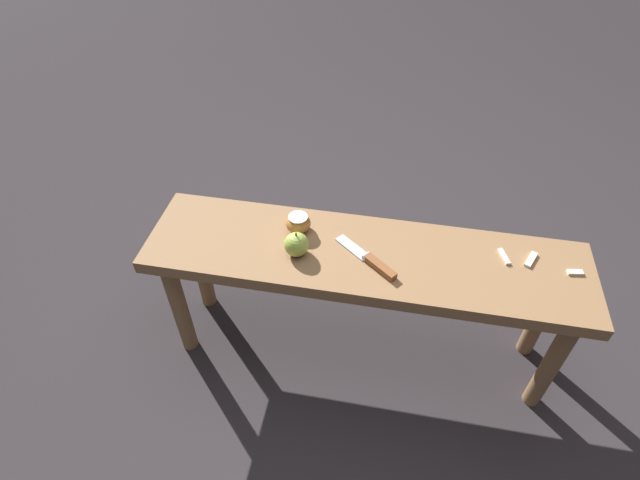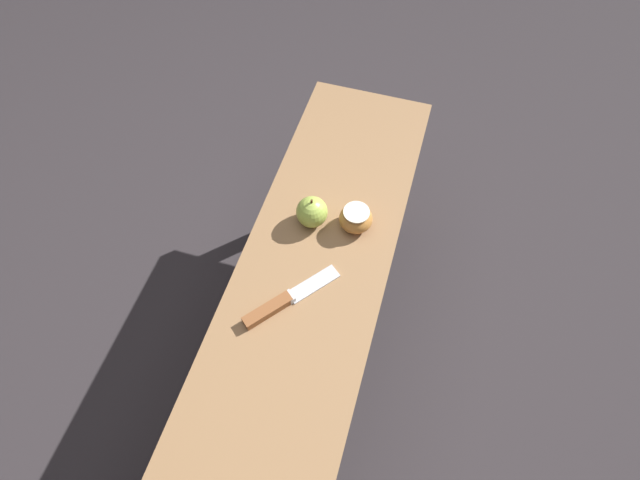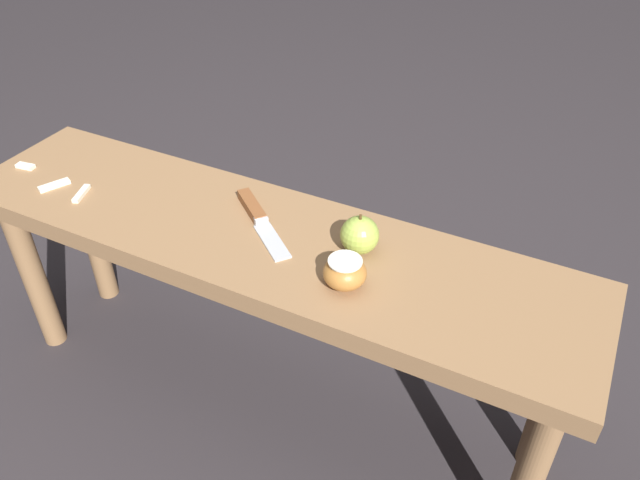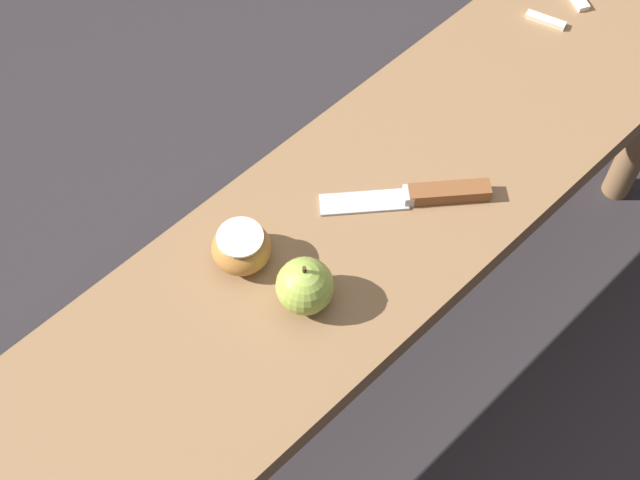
{
  "view_description": "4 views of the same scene",
  "coord_description": "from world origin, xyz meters",
  "views": [
    {
      "loc": [
        -0.05,
        0.99,
        1.47
      ],
      "look_at": [
        0.13,
        0.0,
        0.49
      ],
      "focal_mm": 28.0,
      "sensor_mm": 36.0,
      "label": 1
    },
    {
      "loc": [
        -0.4,
        -0.16,
        1.39
      ],
      "look_at": [
        0.13,
        0.0,
        0.49
      ],
      "focal_mm": 28.0,
      "sensor_mm": 36.0,
      "label": 2
    },
    {
      "loc": [
        0.52,
        -0.77,
        1.16
      ],
      "look_at": [
        0.13,
        0.0,
        0.49
      ],
      "focal_mm": 35.0,
      "sensor_mm": 36.0,
      "label": 3
    },
    {
      "loc": [
        0.52,
        0.41,
        1.41
      ],
      "look_at": [
        0.13,
        0.0,
        0.49
      ],
      "focal_mm": 50.0,
      "sensor_mm": 36.0,
      "label": 4
    }
  ],
  "objects": [
    {
      "name": "wooden_bench",
      "position": [
        0.0,
        0.0,
        0.39
      ],
      "size": [
        1.26,
        0.31,
        0.46
      ],
      "color": "olive",
      "rests_on": "ground_plane"
    },
    {
      "name": "apple_slice_center",
      "position": [
        -0.57,
        -0.03,
        0.47
      ],
      "size": [
        0.04,
        0.02,
        0.01
      ],
      "color": "white",
      "rests_on": "wooden_bench"
    },
    {
      "name": "apple_slice_near_knife",
      "position": [
        -0.45,
        -0.05,
        0.47
      ],
      "size": [
        0.04,
        0.06,
        0.01
      ],
      "color": "white",
      "rests_on": "wooden_bench"
    },
    {
      "name": "knife",
      "position": [
        -0.03,
        0.04,
        0.47
      ],
      "size": [
        0.19,
        0.16,
        0.02
      ],
      "rotation": [
        0.0,
        0.0,
        -0.68
      ],
      "color": "#B7BABF",
      "rests_on": "wooden_bench"
    },
    {
      "name": "apple_slice_near_bowl",
      "position": [
        -0.38,
        -0.05,
        0.47
      ],
      "size": [
        0.03,
        0.06,
        0.01
      ],
      "color": "white",
      "rests_on": "wooden_bench"
    },
    {
      "name": "apple_whole",
      "position": [
        0.19,
        0.04,
        0.5
      ],
      "size": [
        0.07,
        0.07,
        0.08
      ],
      "color": "#9EB747",
      "rests_on": "wooden_bench"
    },
    {
      "name": "ground_plane",
      "position": [
        0.0,
        0.0,
        0.0
      ],
      "size": [
        8.0,
        8.0,
        0.0
      ],
      "primitive_type": "plane",
      "color": "#2D282B"
    },
    {
      "name": "apple_cut",
      "position": [
        0.21,
        -0.06,
        0.49
      ],
      "size": [
        0.07,
        0.07,
        0.05
      ],
      "color": "#B27233",
      "rests_on": "wooden_bench"
    }
  ]
}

